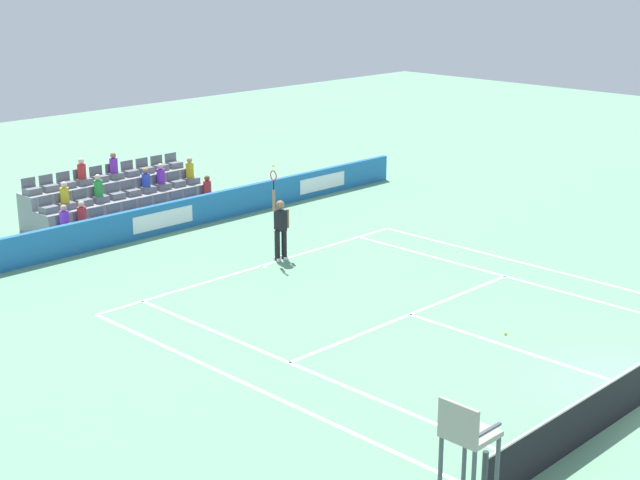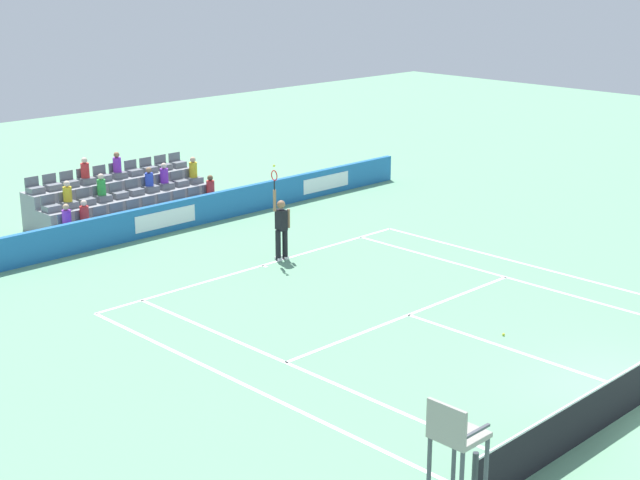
# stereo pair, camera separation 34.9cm
# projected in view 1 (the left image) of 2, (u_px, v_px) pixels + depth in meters

# --- Properties ---
(line_baseline) EXTENTS (10.97, 0.10, 0.01)m
(line_baseline) POSITION_uv_depth(u_px,v_px,m) (262.00, 266.00, 27.25)
(line_baseline) COLOR white
(line_baseline) RESTS_ON ground
(line_service) EXTENTS (8.23, 0.10, 0.01)m
(line_service) POSITION_uv_depth(u_px,v_px,m) (410.00, 314.00, 23.55)
(line_service) COLOR white
(line_service) RESTS_ON ground
(line_centre_service) EXTENTS (0.10, 6.40, 0.01)m
(line_centre_service) POSITION_uv_depth(u_px,v_px,m) (520.00, 350.00, 21.39)
(line_centre_service) COLOR white
(line_centre_service) RESTS_ON ground
(line_singles_sideline_left) EXTENTS (0.10, 11.89, 0.01)m
(line_singles_sideline_left) POSITION_uv_depth(u_px,v_px,m) (304.00, 369.00, 20.44)
(line_singles_sideline_left) COLOR white
(line_singles_sideline_left) RESTS_ON ground
(line_singles_sideline_right) EXTENTS (0.10, 11.89, 0.01)m
(line_singles_sideline_right) POSITION_uv_depth(u_px,v_px,m) (519.00, 280.00, 26.04)
(line_singles_sideline_right) COLOR white
(line_singles_sideline_right) RESTS_ON ground
(line_doubles_sideline_left) EXTENTS (0.10, 11.89, 0.01)m
(line_doubles_sideline_left) POSITION_uv_depth(u_px,v_px,m) (256.00, 388.00, 19.51)
(line_doubles_sideline_left) COLOR white
(line_doubles_sideline_left) RESTS_ON ground
(line_doubles_sideline_right) EXTENTS (0.10, 11.89, 0.01)m
(line_doubles_sideline_right) POSITION_uv_depth(u_px,v_px,m) (546.00, 269.00, 26.98)
(line_doubles_sideline_right) COLOR white
(line_doubles_sideline_right) RESTS_ON ground
(line_centre_mark) EXTENTS (0.10, 0.20, 0.01)m
(line_centre_mark) POSITION_uv_depth(u_px,v_px,m) (264.00, 266.00, 27.19)
(line_centre_mark) COLOR white
(line_centre_mark) RESTS_ON ground
(sponsor_barrier) EXTENTS (21.65, 0.22, 0.96)m
(sponsor_barrier) POSITION_uv_depth(u_px,v_px,m) (161.00, 219.00, 30.34)
(sponsor_barrier) COLOR #1E66AD
(sponsor_barrier) RESTS_ON ground
(tennis_player) EXTENTS (0.52, 0.39, 2.85)m
(tennis_player) POSITION_uv_depth(u_px,v_px,m) (280.00, 227.00, 27.53)
(tennis_player) COLOR black
(tennis_player) RESTS_ON ground
(umpire_chair) EXTENTS (0.70, 0.70, 2.34)m
(umpire_chair) POSITION_uv_depth(u_px,v_px,m) (467.00, 449.00, 14.05)
(umpire_chair) COLOR #474C54
(umpire_chair) RESTS_ON ground
(stadium_stand) EXTENTS (6.20, 2.85, 2.16)m
(stadium_stand) POSITION_uv_depth(u_px,v_px,m) (120.00, 204.00, 31.87)
(stadium_stand) COLOR gray
(stadium_stand) RESTS_ON ground
(loose_tennis_ball) EXTENTS (0.07, 0.07, 0.07)m
(loose_tennis_ball) POSITION_uv_depth(u_px,v_px,m) (506.00, 333.00, 22.28)
(loose_tennis_ball) COLOR #D1E533
(loose_tennis_ball) RESTS_ON ground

